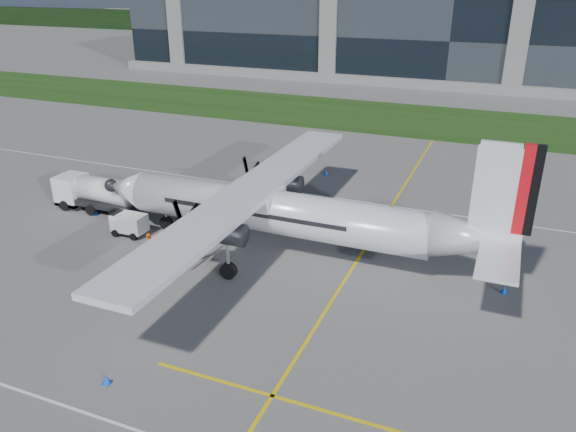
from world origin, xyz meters
TOP-DOWN VIEW (x-y plane):
  - ground at (0.00, 40.00)m, footprint 400.00×400.00m
  - grass_strip at (0.00, 48.00)m, footprint 400.00×18.00m
  - terminal_building at (0.00, 80.00)m, footprint 120.00×20.00m
  - tree_line at (0.00, 140.00)m, footprint 400.00×6.00m
  - yellow_taxiway_centerline at (3.00, 10.00)m, footprint 0.20×70.00m
  - turboprop_aircraft at (-1.57, 7.29)m, footprint 29.15×30.23m
  - fuel_tanker_truck at (-18.89, 8.38)m, footprint 7.36×2.39m
  - baggage_tug at (-13.26, 5.58)m, footprint 2.60×1.56m
  - ground_crew_person at (-9.76, 3.15)m, footprint 0.61×0.83m
  - safety_cone_stbdwing at (-4.32, 23.19)m, footprint 0.36×0.36m
  - safety_cone_portwing at (-4.37, -8.11)m, footprint 0.36×0.36m
  - safety_cone_nose_stbd at (-15.39, 9.58)m, footprint 0.36×0.36m
  - safety_cone_fwd at (-17.97, 7.52)m, footprint 0.36×0.36m
  - safety_cone_tail at (12.10, 7.22)m, footprint 0.36×0.36m
  - safety_cone_nose_port at (-14.49, 6.32)m, footprint 0.36×0.36m

SIDE VIEW (x-z plane):
  - ground at x=0.00m, z-range 0.00..0.00m
  - yellow_taxiway_centerline at x=3.00m, z-range 0.00..0.01m
  - grass_strip at x=0.00m, z-range 0.00..0.04m
  - safety_cone_stbdwing at x=-4.32m, z-range 0.00..0.50m
  - safety_cone_portwing at x=-4.37m, z-range 0.00..0.50m
  - safety_cone_nose_stbd at x=-15.39m, z-range 0.00..0.50m
  - safety_cone_fwd at x=-17.97m, z-range 0.00..0.50m
  - safety_cone_tail at x=12.10m, z-range 0.00..0.50m
  - safety_cone_nose_port at x=-14.49m, z-range 0.00..0.50m
  - baggage_tug at x=-13.26m, z-range 0.00..1.56m
  - ground_crew_person at x=-9.76m, z-range 0.00..2.01m
  - fuel_tanker_truck at x=-18.89m, z-range 0.00..2.76m
  - tree_line at x=0.00m, z-range 0.00..6.00m
  - turboprop_aircraft at x=-1.57m, z-range 0.00..9.07m
  - terminal_building at x=0.00m, z-range 0.00..15.00m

